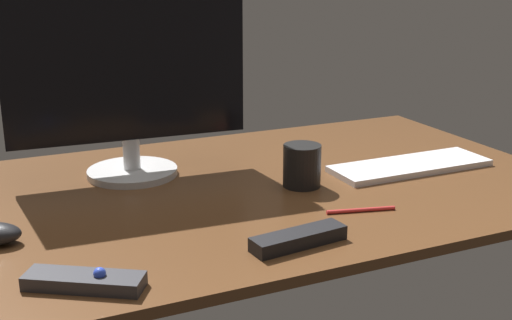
{
  "coord_description": "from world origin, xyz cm",
  "views": [
    {
      "loc": [
        -54.43,
        -124.06,
        49.33
      ],
      "look_at": [
        1.54,
        -1.0,
        8.0
      ],
      "focal_mm": 46.52,
      "sensor_mm": 36.0,
      "label": 1
    }
  ],
  "objects_px": {
    "media_remote": "(85,281)",
    "pen": "(361,210)",
    "tv_remote": "(299,238)",
    "coffee_mug": "(302,166)",
    "monitor": "(127,72)",
    "keyboard": "(410,166)"
  },
  "relations": [
    {
      "from": "media_remote",
      "to": "pen",
      "type": "relative_size",
      "value": 1.3
    },
    {
      "from": "tv_remote",
      "to": "coffee_mug",
      "type": "bearing_deg",
      "value": 54.37
    },
    {
      "from": "monitor",
      "to": "coffee_mug",
      "type": "distance_m",
      "value": 0.43
    },
    {
      "from": "tv_remote",
      "to": "coffee_mug",
      "type": "xyz_separation_m",
      "value": [
        0.15,
        0.27,
        0.03
      ]
    },
    {
      "from": "monitor",
      "to": "pen",
      "type": "xyz_separation_m",
      "value": [
        0.35,
        -0.41,
        -0.23
      ]
    },
    {
      "from": "tv_remote",
      "to": "pen",
      "type": "bearing_deg",
      "value": 19.17
    },
    {
      "from": "monitor",
      "to": "media_remote",
      "type": "height_order",
      "value": "monitor"
    },
    {
      "from": "tv_remote",
      "to": "coffee_mug",
      "type": "height_order",
      "value": "coffee_mug"
    },
    {
      "from": "media_remote",
      "to": "tv_remote",
      "type": "bearing_deg",
      "value": 32.63
    },
    {
      "from": "keyboard",
      "to": "media_remote",
      "type": "relative_size",
      "value": 2.14
    },
    {
      "from": "keyboard",
      "to": "monitor",
      "type": "bearing_deg",
      "value": 159.96
    },
    {
      "from": "keyboard",
      "to": "tv_remote",
      "type": "bearing_deg",
      "value": -148.01
    },
    {
      "from": "keyboard",
      "to": "media_remote",
      "type": "xyz_separation_m",
      "value": [
        -0.8,
        -0.28,
        0.0
      ]
    },
    {
      "from": "monitor",
      "to": "coffee_mug",
      "type": "height_order",
      "value": "monitor"
    },
    {
      "from": "media_remote",
      "to": "tv_remote",
      "type": "height_order",
      "value": "media_remote"
    },
    {
      "from": "monitor",
      "to": "pen",
      "type": "height_order",
      "value": "monitor"
    },
    {
      "from": "keyboard",
      "to": "tv_remote",
      "type": "relative_size",
      "value": 2.21
    },
    {
      "from": "tv_remote",
      "to": "pen",
      "type": "height_order",
      "value": "tv_remote"
    },
    {
      "from": "keyboard",
      "to": "media_remote",
      "type": "height_order",
      "value": "media_remote"
    },
    {
      "from": "coffee_mug",
      "to": "pen",
      "type": "distance_m",
      "value": 0.19
    },
    {
      "from": "tv_remote",
      "to": "pen",
      "type": "relative_size",
      "value": 1.26
    },
    {
      "from": "tv_remote",
      "to": "coffee_mug",
      "type": "relative_size",
      "value": 1.9
    }
  ]
}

